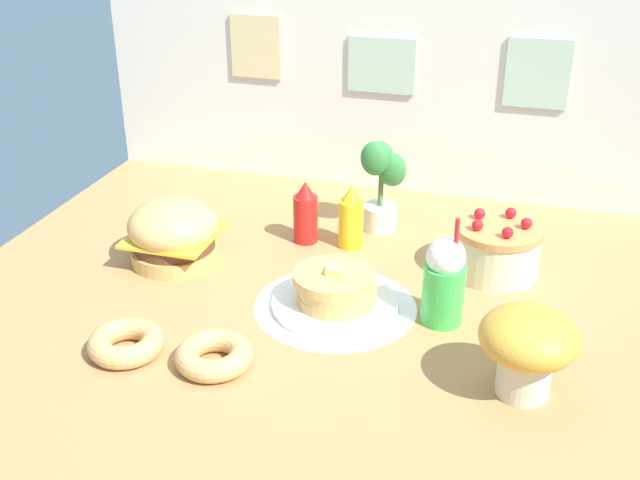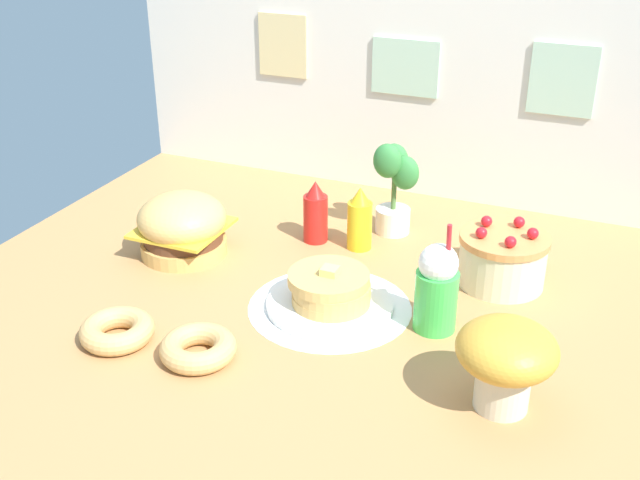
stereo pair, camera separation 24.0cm
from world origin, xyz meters
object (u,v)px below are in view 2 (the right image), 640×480
at_px(cream_soda_cup, 437,288).
at_px(donut_pink_glaze, 117,330).
at_px(donut_chocolate, 198,348).
at_px(ketchup_bottle, 316,213).
at_px(potted_plant, 395,185).
at_px(layer_cake, 503,259).
at_px(mustard_bottle, 359,220).
at_px(burger, 182,226).
at_px(pancake_stack, 330,293).
at_px(mushroom_stool, 506,357).

xyz_separation_m(cream_soda_cup, donut_pink_glaze, (-0.79, -0.41, -0.10)).
bearing_deg(donut_pink_glaze, donut_chocolate, 3.02).
bearing_deg(ketchup_bottle, potted_plant, 37.11).
xyz_separation_m(layer_cake, mustard_bottle, (-0.50, 0.06, 0.02)).
bearing_deg(donut_pink_glaze, potted_plant, 63.17).
relative_size(donut_pink_glaze, potted_plant, 0.61).
relative_size(ketchup_bottle, donut_pink_glaze, 1.08).
height_order(layer_cake, donut_chocolate, layer_cake).
bearing_deg(donut_chocolate, potted_plant, 76.07).
bearing_deg(potted_plant, burger, -143.98).
distance_m(mustard_bottle, donut_pink_glaze, 0.90).
bearing_deg(donut_chocolate, mustard_bottle, 78.15).
distance_m(donut_pink_glaze, donut_chocolate, 0.25).
bearing_deg(burger, potted_plant, 36.02).
bearing_deg(donut_chocolate, pancake_stack, 58.79).
distance_m(cream_soda_cup, donut_pink_glaze, 0.90).
bearing_deg(ketchup_bottle, mustard_bottle, 2.70).
height_order(burger, mushroom_stool, mushroom_stool).
bearing_deg(layer_cake, mushroom_stool, -78.70).
relative_size(mustard_bottle, donut_pink_glaze, 1.08).
height_order(pancake_stack, donut_chocolate, pancake_stack).
xyz_separation_m(mustard_bottle, mushroom_stool, (0.62, -0.67, 0.04)).
bearing_deg(potted_plant, mustard_bottle, -113.34).
relative_size(donut_chocolate, potted_plant, 0.61).
relative_size(layer_cake, donut_chocolate, 1.34).
height_order(mustard_bottle, cream_soda_cup, cream_soda_cup).
bearing_deg(mustard_bottle, layer_cake, -6.86).
bearing_deg(pancake_stack, donut_chocolate, -121.21).
bearing_deg(cream_soda_cup, pancake_stack, -177.16).
distance_m(pancake_stack, mushroom_stool, 0.63).
xyz_separation_m(burger, layer_cake, (1.03, 0.21, -0.01)).
bearing_deg(mushroom_stool, potted_plant, 123.38).
distance_m(mustard_bottle, potted_plant, 0.20).
relative_size(burger, pancake_stack, 0.78).
height_order(pancake_stack, mustard_bottle, mustard_bottle).
relative_size(layer_cake, potted_plant, 0.82).
height_order(layer_cake, mustard_bottle, mustard_bottle).
xyz_separation_m(mustard_bottle, donut_pink_glaze, (-0.42, -0.80, -0.07)).
relative_size(burger, donut_chocolate, 1.43).
height_order(burger, donut_chocolate, burger).
bearing_deg(pancake_stack, mushroom_stool, -25.37).
distance_m(pancake_stack, layer_cake, 0.56).
distance_m(layer_cake, mushroom_stool, 0.63).
relative_size(burger, potted_plant, 0.87).
height_order(layer_cake, potted_plant, potted_plant).
height_order(cream_soda_cup, donut_pink_glaze, cream_soda_cup).
bearing_deg(mustard_bottle, donut_pink_glaze, -117.53).
relative_size(burger, mushroom_stool, 1.21).
height_order(mustard_bottle, donut_pink_glaze, mustard_bottle).
bearing_deg(cream_soda_cup, mustard_bottle, 133.86).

